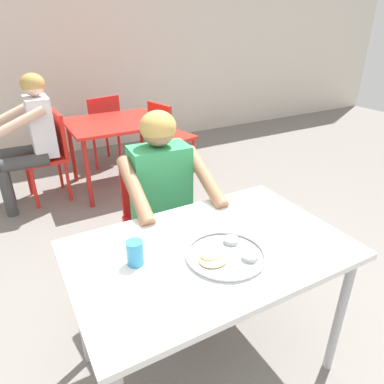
{
  "coord_description": "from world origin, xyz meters",
  "views": [
    {
      "loc": [
        -0.63,
        -1.01,
        1.64
      ],
      "look_at": [
        0.1,
        0.3,
        0.9
      ],
      "focal_mm": 32.53,
      "sensor_mm": 36.0,
      "label": 1
    }
  ],
  "objects": [
    {
      "name": "table_foreground",
      "position": [
        0.05,
        0.05,
        0.67
      ],
      "size": [
        1.21,
        0.77,
        0.75
      ],
      "color": "white",
      "rests_on": "ground"
    },
    {
      "name": "chair_red_far",
      "position": [
        0.41,
        3.1,
        0.49
      ],
      "size": [
        0.49,
        0.47,
        0.85
      ],
      "color": "red",
      "rests_on": "ground"
    },
    {
      "name": "table_background_red",
      "position": [
        0.38,
        2.42,
        0.63
      ],
      "size": [
        0.94,
        0.81,
        0.71
      ],
      "color": "red",
      "rests_on": "ground"
    },
    {
      "name": "drinking_cup",
      "position": [
        -0.27,
        0.1,
        0.81
      ],
      "size": [
        0.07,
        0.07,
        0.11
      ],
      "color": "#338CBF",
      "rests_on": "table_foreground"
    },
    {
      "name": "back_wall",
      "position": [
        0.0,
        3.84,
        1.7
      ],
      "size": [
        12.0,
        0.12,
        3.4
      ],
      "primitive_type": "cube",
      "color": "silver",
      "rests_on": "ground"
    },
    {
      "name": "chair_red_right",
      "position": [
        0.98,
        2.44,
        0.49
      ],
      "size": [
        0.49,
        0.48,
        0.84
      ],
      "color": "red",
      "rests_on": "ground"
    },
    {
      "name": "patron_background",
      "position": [
        -0.41,
        2.42,
        0.73
      ],
      "size": [
        0.55,
        0.49,
        1.23
      ],
      "color": "#3F3F3F",
      "rests_on": "ground"
    },
    {
      "name": "chair_foreground",
      "position": [
        0.12,
        0.86,
        0.5
      ],
      "size": [
        0.41,
        0.44,
        0.87
      ],
      "color": "red",
      "rests_on": "ground"
    },
    {
      "name": "thali_tray",
      "position": [
        0.07,
        -0.04,
        0.76
      ],
      "size": [
        0.34,
        0.34,
        0.03
      ],
      "color": "#B7BABF",
      "rests_on": "table_foreground"
    },
    {
      "name": "diner_foreground",
      "position": [
        0.11,
        0.63,
        0.72
      ],
      "size": [
        0.52,
        0.57,
        1.2
      ],
      "color": "#383838",
      "rests_on": "ground"
    },
    {
      "name": "chair_red_left",
      "position": [
        -0.27,
        2.48,
        0.5
      ],
      "size": [
        0.42,
        0.45,
        0.86
      ],
      "color": "red",
      "rests_on": "ground"
    },
    {
      "name": "ground_plane",
      "position": [
        0.0,
        0.0,
        -0.03
      ],
      "size": [
        12.0,
        12.0,
        0.05
      ],
      "primitive_type": "cube",
      "color": "slate"
    }
  ]
}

